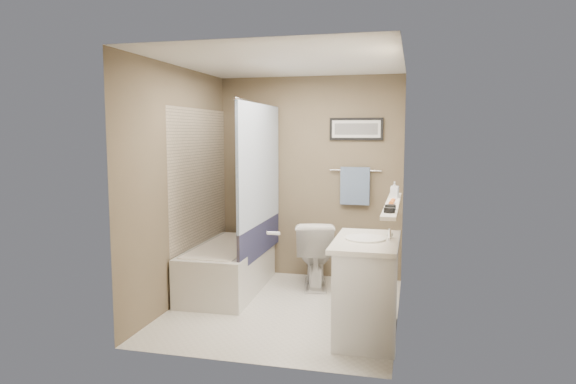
% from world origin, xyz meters
% --- Properties ---
extents(ground, '(2.50, 2.50, 0.00)m').
position_xyz_m(ground, '(0.00, 0.00, 0.00)').
color(ground, silver).
rests_on(ground, ground).
extents(ceiling, '(2.20, 2.50, 0.04)m').
position_xyz_m(ceiling, '(0.00, 0.00, 2.38)').
color(ceiling, white).
rests_on(ceiling, wall_back).
extents(wall_back, '(2.20, 0.04, 2.40)m').
position_xyz_m(wall_back, '(0.00, 1.23, 1.20)').
color(wall_back, brown).
rests_on(wall_back, ground).
extents(wall_front, '(2.20, 0.04, 2.40)m').
position_xyz_m(wall_front, '(0.00, -1.23, 1.20)').
color(wall_front, brown).
rests_on(wall_front, ground).
extents(wall_left, '(0.04, 2.50, 2.40)m').
position_xyz_m(wall_left, '(-1.08, 0.00, 1.20)').
color(wall_left, brown).
rests_on(wall_left, ground).
extents(wall_right, '(0.04, 2.50, 2.40)m').
position_xyz_m(wall_right, '(1.08, 0.00, 1.20)').
color(wall_right, brown).
rests_on(wall_right, ground).
extents(tile_surround, '(0.02, 1.55, 2.00)m').
position_xyz_m(tile_surround, '(-1.09, 0.50, 1.00)').
color(tile_surround, tan).
rests_on(tile_surround, wall_left).
extents(curtain_rod, '(0.02, 1.55, 0.02)m').
position_xyz_m(curtain_rod, '(-0.40, 0.50, 2.05)').
color(curtain_rod, silver).
rests_on(curtain_rod, wall_left).
extents(curtain_upper, '(0.03, 1.45, 1.28)m').
position_xyz_m(curtain_upper, '(-0.40, 0.50, 1.40)').
color(curtain_upper, silver).
rests_on(curtain_upper, curtain_rod).
extents(curtain_lower, '(0.03, 1.45, 0.36)m').
position_xyz_m(curtain_lower, '(-0.40, 0.50, 0.58)').
color(curtain_lower, '#272848').
rests_on(curtain_lower, curtain_rod).
extents(mirror, '(0.02, 1.60, 1.00)m').
position_xyz_m(mirror, '(1.09, -0.15, 1.62)').
color(mirror, silver).
rests_on(mirror, wall_right).
extents(shelf, '(0.12, 1.60, 0.03)m').
position_xyz_m(shelf, '(1.04, -0.15, 1.10)').
color(shelf, silver).
rests_on(shelf, wall_right).
extents(towel_bar, '(0.60, 0.02, 0.02)m').
position_xyz_m(towel_bar, '(0.55, 1.22, 1.30)').
color(towel_bar, silver).
rests_on(towel_bar, wall_back).
extents(towel, '(0.34, 0.05, 0.44)m').
position_xyz_m(towel, '(0.55, 1.20, 1.12)').
color(towel, '#87A3C5').
rests_on(towel, towel_bar).
extents(art_frame, '(0.62, 0.02, 0.26)m').
position_xyz_m(art_frame, '(0.55, 1.23, 1.78)').
color(art_frame, black).
rests_on(art_frame, wall_back).
extents(art_mat, '(0.56, 0.00, 0.20)m').
position_xyz_m(art_mat, '(0.55, 1.22, 1.78)').
color(art_mat, white).
rests_on(art_mat, art_frame).
extents(art_image, '(0.50, 0.00, 0.13)m').
position_xyz_m(art_image, '(0.55, 1.22, 1.78)').
color(art_image, '#595959').
rests_on(art_image, art_mat).
extents(door, '(0.80, 0.02, 2.00)m').
position_xyz_m(door, '(0.55, -1.24, 1.00)').
color(door, silver).
rests_on(door, wall_front).
extents(door_handle, '(0.10, 0.02, 0.02)m').
position_xyz_m(door_handle, '(0.22, -1.19, 1.00)').
color(door_handle, silver).
rests_on(door_handle, door).
extents(bathtub, '(0.75, 1.52, 0.50)m').
position_xyz_m(bathtub, '(-0.75, 0.44, 0.25)').
color(bathtub, silver).
rests_on(bathtub, ground).
extents(tub_rim, '(0.56, 1.36, 0.02)m').
position_xyz_m(tub_rim, '(-0.75, 0.44, 0.50)').
color(tub_rim, white).
rests_on(tub_rim, bathtub).
extents(toilet, '(0.56, 0.81, 0.76)m').
position_xyz_m(toilet, '(0.15, 0.82, 0.38)').
color(toilet, white).
rests_on(toilet, ground).
extents(vanity, '(0.53, 0.92, 0.80)m').
position_xyz_m(vanity, '(0.85, -0.48, 0.40)').
color(vanity, silver).
rests_on(vanity, ground).
extents(countertop, '(0.54, 0.96, 0.04)m').
position_xyz_m(countertop, '(0.84, -0.48, 0.82)').
color(countertop, silver).
rests_on(countertop, vanity).
extents(sink_basin, '(0.34, 0.34, 0.01)m').
position_xyz_m(sink_basin, '(0.83, -0.48, 0.85)').
color(sink_basin, white).
rests_on(sink_basin, countertop).
extents(faucet_spout, '(0.02, 0.02, 0.10)m').
position_xyz_m(faucet_spout, '(1.03, -0.48, 0.89)').
color(faucet_spout, white).
rests_on(faucet_spout, countertop).
extents(faucet_knob, '(0.05, 0.05, 0.05)m').
position_xyz_m(faucet_knob, '(1.03, -0.38, 0.87)').
color(faucet_knob, silver).
rests_on(faucet_knob, countertop).
extents(candle_bowl_near, '(0.09, 0.09, 0.04)m').
position_xyz_m(candle_bowl_near, '(1.04, -0.74, 1.14)').
color(candle_bowl_near, black).
rests_on(candle_bowl_near, shelf).
extents(candle_bowl_far, '(0.09, 0.09, 0.04)m').
position_xyz_m(candle_bowl_far, '(1.04, -0.57, 1.14)').
color(candle_bowl_far, black).
rests_on(candle_bowl_far, shelf).
extents(hair_brush_front, '(0.05, 0.22, 0.04)m').
position_xyz_m(hair_brush_front, '(1.04, -0.26, 1.14)').
color(hair_brush_front, orange).
rests_on(hair_brush_front, shelf).
extents(pink_comb, '(0.04, 0.16, 0.01)m').
position_xyz_m(pink_comb, '(1.04, 0.04, 1.12)').
color(pink_comb, pink).
rests_on(pink_comb, shelf).
extents(glass_jar, '(0.08, 0.08, 0.10)m').
position_xyz_m(glass_jar, '(1.04, 0.38, 1.17)').
color(glass_jar, silver).
rests_on(glass_jar, shelf).
extents(soap_bottle, '(0.08, 0.08, 0.15)m').
position_xyz_m(soap_bottle, '(1.04, 0.24, 1.19)').
color(soap_bottle, '#999999').
rests_on(soap_bottle, shelf).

